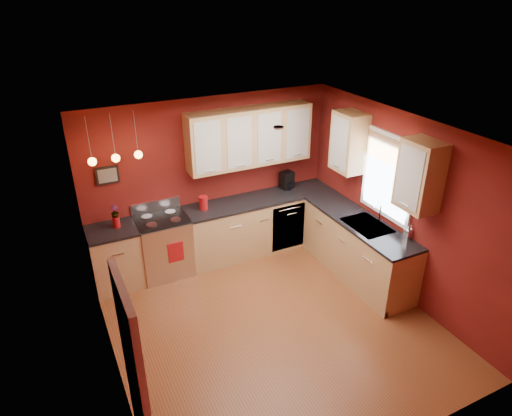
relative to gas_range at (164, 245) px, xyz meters
name	(u,v)px	position (x,y,z in m)	size (l,w,h in m)	color
floor	(272,323)	(0.92, -1.80, -0.48)	(4.20, 4.20, 0.00)	brown
ceiling	(276,136)	(0.92, -1.80, 2.12)	(4.00, 4.20, 0.02)	white
wall_back	(211,179)	(0.92, 0.30, 0.82)	(4.00, 0.02, 2.60)	maroon
wall_front	(391,354)	(0.92, -3.90, 0.82)	(4.00, 0.02, 2.60)	maroon
wall_left	(104,283)	(-1.08, -1.80, 0.82)	(0.02, 4.20, 2.60)	maroon
wall_right	(401,207)	(2.92, -1.80, 0.82)	(0.02, 4.20, 2.60)	maroon
base_cabinets_back_left	(116,259)	(-0.73, 0.00, -0.03)	(0.70, 0.60, 0.90)	tan
base_cabinets_back_right	(260,224)	(1.65, 0.00, -0.03)	(2.54, 0.60, 0.90)	tan
base_cabinets_right	(357,249)	(2.62, -1.35, -0.03)	(0.60, 2.10, 0.90)	tan
counter_back_left	(111,231)	(-0.73, 0.00, 0.44)	(0.70, 0.62, 0.04)	black
counter_back_right	(261,199)	(1.65, 0.00, 0.44)	(2.54, 0.62, 0.04)	black
counter_right	(360,222)	(2.62, -1.35, 0.44)	(0.62, 2.10, 0.04)	black
gas_range	(164,245)	(0.00, 0.00, 0.00)	(0.76, 0.64, 1.11)	silver
dishwasher_front	(288,227)	(2.02, -0.29, -0.03)	(0.60, 0.02, 0.80)	silver
sink	(367,226)	(2.62, -1.50, 0.43)	(0.50, 0.70, 0.33)	gray
window	(389,174)	(2.89, -1.50, 1.21)	(0.06, 1.02, 1.22)	white
door_left_wall	(137,383)	(-1.05, -3.00, 0.54)	(0.12, 0.82, 2.05)	white
upper_cabinets_back	(250,137)	(1.52, 0.12, 1.47)	(2.00, 0.35, 0.90)	tan
upper_cabinets_right	(381,157)	(2.75, -1.48, 1.47)	(0.35, 1.95, 0.90)	tan
wall_picture	(107,175)	(-0.63, 0.28, 1.17)	(0.32, 0.03, 0.26)	black
pendant_lights	(116,158)	(-0.53, -0.05, 1.53)	(0.71, 0.11, 0.66)	gray
red_canister	(203,203)	(0.68, 0.02, 0.57)	(0.14, 0.14, 0.22)	#A11114
red_vase	(116,222)	(-0.64, 0.04, 0.54)	(0.10, 0.10, 0.16)	#A11114
flowers	(115,212)	(-0.64, 0.04, 0.70)	(0.11, 0.11, 0.19)	#A11114
coffee_maker	(287,181)	(2.22, 0.14, 0.59)	(0.23, 0.23, 0.29)	black
soap_pump	(408,232)	(2.87, -2.05, 0.57)	(0.10, 0.10, 0.22)	silver
dish_towel	(176,252)	(0.09, -0.33, 0.04)	(0.23, 0.02, 0.32)	#A11114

